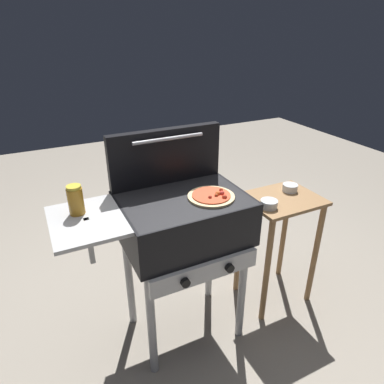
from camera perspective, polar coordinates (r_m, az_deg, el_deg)
ground_plane at (r=2.27m, az=-1.22°, el=-21.58°), size 8.00×8.00×0.00m
grill at (r=1.78m, az=-1.79°, el=-5.20°), size 0.96×0.53×0.90m
grill_lid_open at (r=1.84m, az=-4.37°, el=6.01°), size 0.63×0.08×0.30m
pizza_pepperoni at (r=1.72m, az=3.32°, el=-0.70°), size 0.24×0.24×0.04m
sauce_jar at (r=1.63m, az=-18.86°, el=-1.28°), size 0.07×0.07×0.14m
prep_table at (r=2.22m, az=14.33°, el=-5.85°), size 0.44×0.36×0.75m
topping_bowl_near at (r=2.21m, az=16.05°, el=0.65°), size 0.09×0.09×0.04m
topping_bowl_far at (r=1.98m, az=12.73°, el=-1.99°), size 0.10×0.10×0.04m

